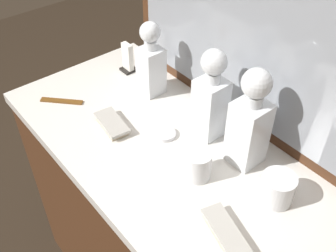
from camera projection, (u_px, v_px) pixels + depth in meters
name	position (u px, v px, depth m)	size (l,w,h in m)	color
dresser	(168.00, 233.00, 1.48)	(1.12, 0.55, 0.89)	#472816
dresser_mirror	(242.00, 11.00, 1.08)	(0.89, 0.03, 0.70)	#472816
crystal_decanter_far_right	(151.00, 66.00, 1.32)	(0.07, 0.07, 0.26)	white
crystal_decanter_right	(210.00, 102.00, 1.16)	(0.08, 0.08, 0.29)	white
crystal_decanter_left	(249.00, 127.00, 1.07)	(0.09, 0.09, 0.30)	white
crystal_tumbler_center	(277.00, 190.00, 1.02)	(0.09, 0.09, 0.08)	white
crystal_tumbler_rear	(198.00, 166.00, 1.08)	(0.08, 0.08, 0.08)	white
silver_brush_far_right	(112.00, 124.00, 1.24)	(0.14, 0.08, 0.02)	#B7A88C
silver_brush_right	(225.00, 232.00, 0.95)	(0.16, 0.10, 0.02)	#B7A88C
porcelain_dish	(165.00, 134.00, 1.22)	(0.06, 0.06, 0.01)	silver
tortoiseshell_comb	(62.00, 101.00, 1.34)	(0.12, 0.11, 0.01)	brown
napkin_holder	(128.00, 60.00, 1.46)	(0.05, 0.05, 0.11)	black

